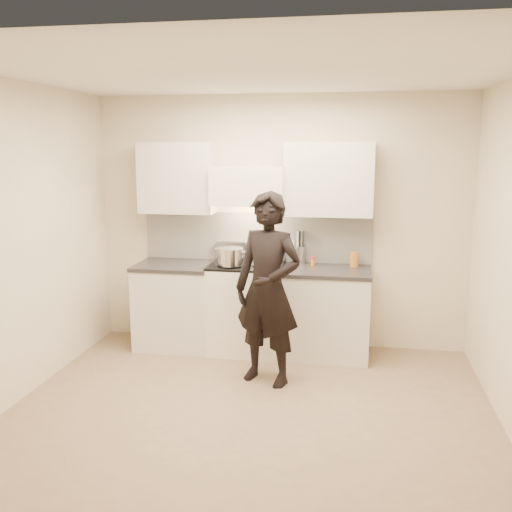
# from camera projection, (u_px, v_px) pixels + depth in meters

# --- Properties ---
(ground_plane) EXTENTS (4.00, 4.00, 0.00)m
(ground_plane) POSITION_uv_depth(u_px,v_px,m) (250.00, 411.00, 4.72)
(ground_plane) COLOR #8A7358
(room_shell) EXTENTS (4.04, 3.54, 2.70)m
(room_shell) POSITION_uv_depth(u_px,v_px,m) (251.00, 214.00, 4.79)
(room_shell) COLOR beige
(room_shell) RESTS_ON ground
(stove) EXTENTS (0.76, 0.65, 0.96)m
(stove) POSITION_uv_depth(u_px,v_px,m) (247.00, 307.00, 6.06)
(stove) COLOR white
(stove) RESTS_ON ground
(counter_right) EXTENTS (0.92, 0.67, 0.92)m
(counter_right) POSITION_uv_depth(u_px,v_px,m) (325.00, 312.00, 5.92)
(counter_right) COLOR beige
(counter_right) RESTS_ON ground
(counter_left) EXTENTS (0.82, 0.67, 0.92)m
(counter_left) POSITION_uv_depth(u_px,v_px,m) (176.00, 305.00, 6.19)
(counter_left) COLOR beige
(counter_left) RESTS_ON ground
(wok) EXTENTS (0.36, 0.44, 0.29)m
(wok) POSITION_uv_depth(u_px,v_px,m) (264.00, 252.00, 6.02)
(wok) COLOR silver
(wok) RESTS_ON stove
(stock_pot) EXTENTS (0.35, 0.34, 0.18)m
(stock_pot) POSITION_uv_depth(u_px,v_px,m) (230.00, 256.00, 5.83)
(stock_pot) COLOR silver
(stock_pot) RESTS_ON stove
(utensil_crock) EXTENTS (0.13, 0.13, 0.35)m
(utensil_crock) POSITION_uv_depth(u_px,v_px,m) (299.00, 253.00, 6.10)
(utensil_crock) COLOR #9193A1
(utensil_crock) RESTS_ON counter_right
(spice_jar) EXTENTS (0.04, 0.04, 0.10)m
(spice_jar) POSITION_uv_depth(u_px,v_px,m) (313.00, 261.00, 5.99)
(spice_jar) COLOR orange
(spice_jar) RESTS_ON counter_right
(oil_glass) EXTENTS (0.09, 0.09, 0.15)m
(oil_glass) POSITION_uv_depth(u_px,v_px,m) (354.00, 259.00, 5.94)
(oil_glass) COLOR #B56E24
(oil_glass) RESTS_ON counter_right
(person) EXTENTS (0.75, 0.62, 1.77)m
(person) POSITION_uv_depth(u_px,v_px,m) (268.00, 289.00, 5.16)
(person) COLOR black
(person) RESTS_ON ground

